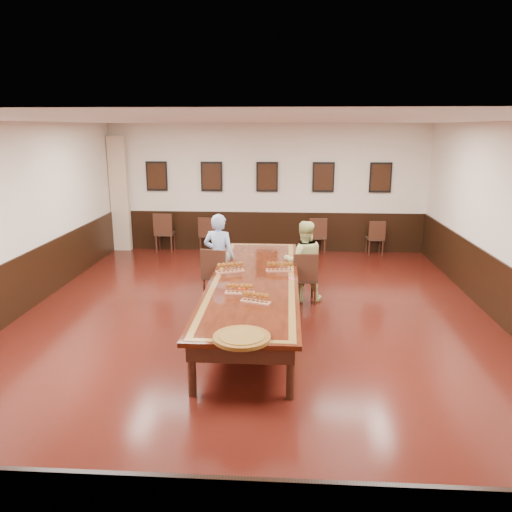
# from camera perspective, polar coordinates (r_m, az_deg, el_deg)

# --- Properties ---
(floor) EXTENTS (8.00, 10.00, 0.02)m
(floor) POSITION_cam_1_polar(r_m,az_deg,el_deg) (8.23, -0.22, -7.70)
(floor) COLOR black
(floor) RESTS_ON ground
(ceiling) EXTENTS (8.00, 10.00, 0.02)m
(ceiling) POSITION_cam_1_polar(r_m,az_deg,el_deg) (7.62, -0.24, 15.32)
(ceiling) COLOR white
(ceiling) RESTS_ON floor
(wall_back) EXTENTS (8.00, 0.02, 3.20)m
(wall_back) POSITION_cam_1_polar(r_m,az_deg,el_deg) (12.71, 1.28, 7.72)
(wall_back) COLOR beige
(wall_back) RESTS_ON floor
(wall_front) EXTENTS (8.00, 0.02, 3.20)m
(wall_front) POSITION_cam_1_polar(r_m,az_deg,el_deg) (3.04, -6.75, -15.19)
(wall_front) COLOR beige
(wall_front) RESTS_ON floor
(wall_left) EXTENTS (0.02, 10.00, 3.20)m
(wall_left) POSITION_cam_1_polar(r_m,az_deg,el_deg) (8.97, -26.76, 3.31)
(wall_left) COLOR beige
(wall_left) RESTS_ON floor
(chair_man) EXTENTS (0.56, 0.59, 1.00)m
(chair_man) POSITION_cam_1_polar(r_m,az_deg,el_deg) (9.17, -4.44, -2.02)
(chair_man) COLOR #301E15
(chair_man) RESTS_ON floor
(chair_woman) EXTENTS (0.49, 0.52, 0.95)m
(chair_woman) POSITION_cam_1_polar(r_m,az_deg,el_deg) (9.08, 5.50, -2.38)
(chair_woman) COLOR #301E15
(chair_woman) RESTS_ON floor
(spare_chair_a) EXTENTS (0.49, 0.53, 1.01)m
(spare_chair_a) POSITION_cam_1_polar(r_m,az_deg,el_deg) (12.97, -10.37, 2.72)
(spare_chair_a) COLOR #301E15
(spare_chair_a) RESTS_ON floor
(spare_chair_b) EXTENTS (0.47, 0.50, 0.91)m
(spare_chair_b) POSITION_cam_1_polar(r_m,az_deg,el_deg) (12.83, -5.44, 2.53)
(spare_chair_b) COLOR #301E15
(spare_chair_b) RESTS_ON floor
(spare_chair_c) EXTENTS (0.49, 0.53, 0.94)m
(spare_chair_c) POSITION_cam_1_polar(r_m,az_deg,el_deg) (12.62, 6.92, 2.35)
(spare_chair_c) COLOR #301E15
(spare_chair_c) RESTS_ON floor
(spare_chair_d) EXTENTS (0.43, 0.47, 0.87)m
(spare_chair_d) POSITION_cam_1_polar(r_m,az_deg,el_deg) (12.83, 13.44, 2.11)
(spare_chair_d) COLOR #301E15
(spare_chair_d) RESTS_ON floor
(person_man) EXTENTS (0.65, 0.49, 1.59)m
(person_man) POSITION_cam_1_polar(r_m,az_deg,el_deg) (9.19, -4.25, -0.06)
(person_man) COLOR #527FCF
(person_man) RESTS_ON floor
(person_woman) EXTENTS (0.79, 0.64, 1.48)m
(person_woman) POSITION_cam_1_polar(r_m,az_deg,el_deg) (9.10, 5.47, -0.59)
(person_woman) COLOR #D5DA88
(person_woman) RESTS_ON floor
(pink_phone) EXTENTS (0.11, 0.15, 0.01)m
(pink_phone) POSITION_cam_1_polar(r_m,az_deg,el_deg) (8.00, 4.09, -2.59)
(pink_phone) COLOR #E64C76
(pink_phone) RESTS_ON conference_table
(curtain) EXTENTS (0.45, 0.18, 2.90)m
(curtain) POSITION_cam_1_polar(r_m,az_deg,el_deg) (13.24, -15.32, 6.83)
(curtain) COLOR tan
(curtain) RESTS_ON floor
(wainscoting) EXTENTS (8.00, 10.00, 1.00)m
(wainscoting) POSITION_cam_1_polar(r_m,az_deg,el_deg) (8.05, -0.22, -4.34)
(wainscoting) COLOR black
(wainscoting) RESTS_ON floor
(conference_table) EXTENTS (1.40, 5.00, 0.76)m
(conference_table) POSITION_cam_1_polar(r_m,az_deg,el_deg) (8.02, -0.22, -3.59)
(conference_table) COLOR black
(conference_table) RESTS_ON floor
(posters) EXTENTS (6.14, 0.04, 0.74)m
(posters) POSITION_cam_1_polar(r_m,az_deg,el_deg) (12.61, 1.28, 9.04)
(posters) COLOR black
(posters) RESTS_ON wall_back
(flight_a) EXTENTS (0.49, 0.31, 0.18)m
(flight_a) POSITION_cam_1_polar(r_m,az_deg,el_deg) (8.32, -2.98, -1.34)
(flight_a) COLOR #AD6348
(flight_a) RESTS_ON conference_table
(flight_b) EXTENTS (0.46, 0.15, 0.17)m
(flight_b) POSITION_cam_1_polar(r_m,az_deg,el_deg) (8.38, 2.73, -1.24)
(flight_b) COLOR #AD6348
(flight_b) RESTS_ON conference_table
(flight_c) EXTENTS (0.43, 0.14, 0.16)m
(flight_c) POSITION_cam_1_polar(r_m,az_deg,el_deg) (7.26, -1.88, -3.79)
(flight_c) COLOR #AD6348
(flight_c) RESTS_ON conference_table
(flight_d) EXTENTS (0.44, 0.27, 0.16)m
(flight_d) POSITION_cam_1_polar(r_m,az_deg,el_deg) (6.89, -0.06, -4.80)
(flight_d) COLOR #AD6348
(flight_d) RESTS_ON conference_table
(red_plate_grp) EXTENTS (0.20, 0.20, 0.03)m
(red_plate_grp) POSITION_cam_1_polar(r_m,az_deg,el_deg) (7.53, -1.62, -3.61)
(red_plate_grp) COLOR red
(red_plate_grp) RESTS_ON conference_table
(carved_platter) EXTENTS (0.81, 0.81, 0.05)m
(carved_platter) POSITION_cam_1_polar(r_m,az_deg,el_deg) (5.77, -1.64, -9.28)
(carved_platter) COLOR brown
(carved_platter) RESTS_ON conference_table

